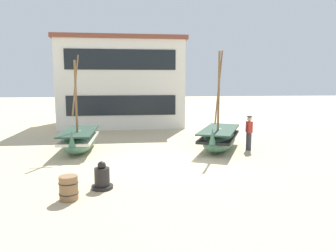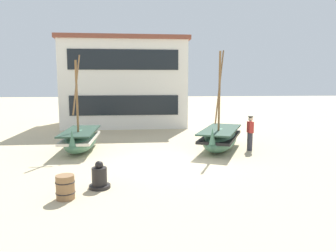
% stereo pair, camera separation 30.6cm
% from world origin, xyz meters
% --- Properties ---
extents(ground_plane, '(120.00, 120.00, 0.00)m').
position_xyz_m(ground_plane, '(0.00, 0.00, 0.00)').
color(ground_plane, '#CCB78E').
extents(fishing_boat_near_left, '(3.10, 4.38, 4.84)m').
position_xyz_m(fishing_boat_near_left, '(2.70, 2.22, 0.59)').
color(fishing_boat_near_left, '#427056').
rests_on(fishing_boat_near_left, ground).
extents(fishing_boat_centre_large, '(1.53, 3.86, 4.62)m').
position_xyz_m(fishing_boat_centre_large, '(-4.09, 2.69, 0.57)').
color(fishing_boat_centre_large, '#427056').
rests_on(fishing_boat_centre_large, ground).
extents(fisherman_by_hull, '(0.26, 0.37, 1.68)m').
position_xyz_m(fisherman_by_hull, '(4.12, 1.98, 0.83)').
color(fisherman_by_hull, '#33333D').
rests_on(fisherman_by_hull, ground).
extents(capstan_winch, '(0.68, 0.68, 0.88)m').
position_xyz_m(capstan_winch, '(-2.57, -2.93, 0.34)').
color(capstan_winch, black).
rests_on(capstan_winch, ground).
extents(wooden_barrel, '(0.56, 0.56, 0.70)m').
position_xyz_m(wooden_barrel, '(-3.44, -3.80, 0.35)').
color(wooden_barrel, olive).
rests_on(wooden_barrel, ground).
extents(harbor_building_main, '(9.28, 7.22, 6.54)m').
position_xyz_m(harbor_building_main, '(-2.17, 12.91, 3.28)').
color(harbor_building_main, white).
rests_on(harbor_building_main, ground).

